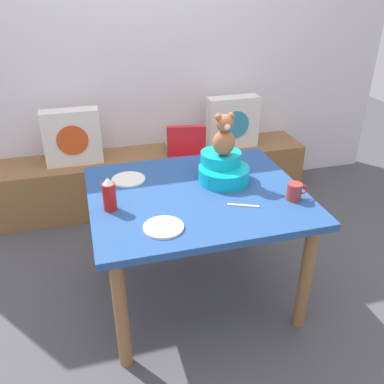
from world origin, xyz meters
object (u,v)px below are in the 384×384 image
object	(u,v)px
dining_table	(197,208)
ketchup_bottle	(109,195)
book_stack	(177,146)
dinner_plate_far	(164,227)
infant_seat_teal	(223,169)
pillow_floral_left	(72,137)
coffee_mug	(295,191)
dinner_plate_near	(128,179)
teddy_bear	(224,136)
highchair	(187,165)
pillow_floral_right	(233,122)

from	to	relation	value
dining_table	ketchup_bottle	bearing A→B (deg)	-173.19
book_stack	dinner_plate_far	world-z (taller)	dinner_plate_far
infant_seat_teal	dinner_plate_far	xyz separation A→B (m)	(-0.45, -0.42, -0.07)
pillow_floral_left	coffee_mug	size ratio (longest dim) A/B	3.67
book_stack	ketchup_bottle	size ratio (longest dim) A/B	1.08
book_stack	infant_seat_teal	size ratio (longest dim) A/B	0.61
infant_seat_teal	dinner_plate_near	xyz separation A→B (m)	(-0.54, 0.14, -0.07)
infant_seat_teal	teddy_bear	xyz separation A→B (m)	(0.00, -0.00, 0.21)
pillow_floral_left	teddy_bear	distance (m)	1.45
highchair	infant_seat_teal	xyz separation A→B (m)	(0.03, -0.71, 0.29)
ketchup_bottle	coffee_mug	size ratio (longest dim) A/B	1.54
highchair	ketchup_bottle	xyz separation A→B (m)	(-0.65, -0.88, 0.31)
pillow_floral_right	dinner_plate_far	bearing A→B (deg)	-121.16
dining_table	teddy_bear	world-z (taller)	teddy_bear
teddy_bear	dinner_plate_near	distance (m)	0.62
highchair	pillow_floral_left	bearing A→B (deg)	153.14
pillow_floral_left	teddy_bear	world-z (taller)	teddy_bear
pillow_floral_left	infant_seat_teal	world-z (taller)	same
ketchup_bottle	book_stack	bearing A→B (deg)	63.01
teddy_bear	pillow_floral_right	bearing A→B (deg)	66.66
ketchup_bottle	highchair	bearing A→B (deg)	53.66
ketchup_bottle	dinner_plate_near	distance (m)	0.35
ketchup_bottle	dinner_plate_far	distance (m)	0.35
pillow_floral_right	infant_seat_teal	xyz separation A→B (m)	(-0.48, -1.12, 0.13)
pillow_floral_left	dinner_plate_far	size ratio (longest dim) A/B	2.20
book_stack	highchair	distance (m)	0.44
pillow_floral_right	ketchup_bottle	world-z (taller)	ketchup_bottle
dining_table	dinner_plate_near	size ratio (longest dim) A/B	5.97
dining_table	pillow_floral_left	bearing A→B (deg)	118.11
highchair	dinner_plate_near	size ratio (longest dim) A/B	3.95
highchair	dinner_plate_far	world-z (taller)	highchair
book_stack	ketchup_bottle	bearing A→B (deg)	-116.99
teddy_bear	ketchup_bottle	bearing A→B (deg)	-165.84
teddy_bear	dinner_plate_near	world-z (taller)	teddy_bear
pillow_floral_left	pillow_floral_right	size ratio (longest dim) A/B	1.00
book_stack	coffee_mug	bearing A→B (deg)	-78.28
book_stack	coffee_mug	distance (m)	1.53
teddy_bear	dinner_plate_near	bearing A→B (deg)	165.59
dinner_plate_far	dinner_plate_near	bearing A→B (deg)	99.48
pillow_floral_left	coffee_mug	bearing A→B (deg)	-51.61
pillow_floral_left	pillow_floral_right	world-z (taller)	same
teddy_bear	dinner_plate_far	world-z (taller)	teddy_bear
book_stack	infant_seat_teal	distance (m)	1.18
pillow_floral_right	dinner_plate_near	bearing A→B (deg)	-136.22
dining_table	teddy_bear	xyz separation A→B (m)	(0.19, 0.11, 0.38)
highchair	dinner_plate_near	bearing A→B (deg)	-131.96
ketchup_bottle	dinner_plate_far	bearing A→B (deg)	-47.47
highchair	ketchup_bottle	size ratio (longest dim) A/B	4.27
book_stack	dinner_plate_far	distance (m)	1.64
infant_seat_teal	pillow_floral_right	bearing A→B (deg)	66.65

